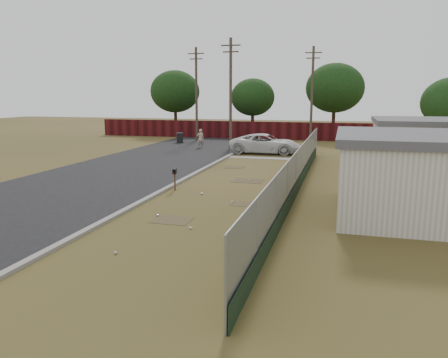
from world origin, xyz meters
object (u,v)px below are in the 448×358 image
(fire_hydrant, at_px, (239,259))
(pickup_truck, at_px, (266,144))
(mailbox, at_px, (175,173))
(trash_bin, at_px, (180,138))
(pedestrian, at_px, (201,138))

(fire_hydrant, bearing_deg, pickup_truck, 98.27)
(mailbox, xyz_separation_m, trash_bin, (-7.29, 19.69, -0.35))
(mailbox, bearing_deg, pickup_truck, 82.54)
(fire_hydrant, xyz_separation_m, pedestrian, (-9.48, 25.66, 0.36))
(fire_hydrant, height_order, pedestrian, pedestrian)
(pedestrian, xyz_separation_m, trash_bin, (-3.08, 3.04, -0.31))
(mailbox, relative_size, pedestrian, 0.66)
(pedestrian, bearing_deg, pickup_truck, 139.87)
(mailbox, distance_m, trash_bin, 21.00)
(mailbox, height_order, trash_bin, mailbox)
(pedestrian, bearing_deg, trash_bin, -64.10)
(trash_bin, bearing_deg, mailbox, -69.70)
(mailbox, xyz_separation_m, pickup_truck, (1.88, 14.35, -0.07))
(fire_hydrant, bearing_deg, pedestrian, 110.28)
(pickup_truck, distance_m, trash_bin, 10.61)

